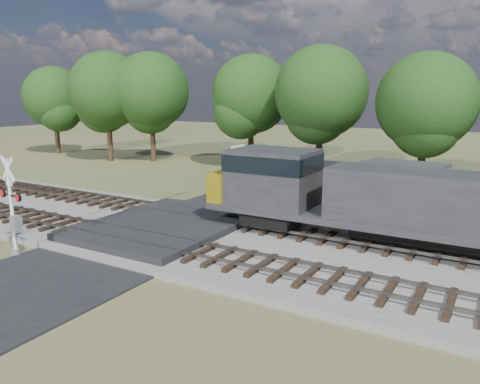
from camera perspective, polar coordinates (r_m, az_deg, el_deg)
The scene contains 10 objects.
ground at distance 24.50m, azimuth -9.85°, elevation -5.25°, with size 160.00×160.00×0.00m, color #3F4927.
ballast_bed at distance 20.30m, azimuth 13.62°, elevation -8.64°, with size 140.00×10.00×0.30m, color gray.
road at distance 24.48m, azimuth -9.85°, elevation -5.16°, with size 7.00×60.00×0.08m, color black.
crossing_panel at distance 24.77m, azimuth -9.13°, elevation -4.27°, with size 7.00×9.00×0.62m, color #262628.
track_near at distance 21.02m, azimuth -6.82°, elevation -6.89°, with size 140.00×2.60×0.33m.
track_far at distance 25.00m, azimuth 0.08°, elevation -3.73°, with size 140.00×2.60×0.33m.
crossing_signal_near at distance 22.93m, azimuth -25.89°, elevation -2.61°, with size 1.82×0.45×4.53m.
crossing_signal_far at distance 26.94m, azimuth 7.18°, elevation -0.17°, with size 1.51×0.35×3.74m.
equipment_shed at distance 28.75m, azimuth 18.61°, elevation 0.13°, with size 5.23×5.23×3.14m.
treeline at distance 39.24m, azimuth 14.47°, elevation 11.33°, with size 81.99×11.94×11.83m.
Camera 1 is at (15.19, -17.83, 7.18)m, focal length 35.00 mm.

